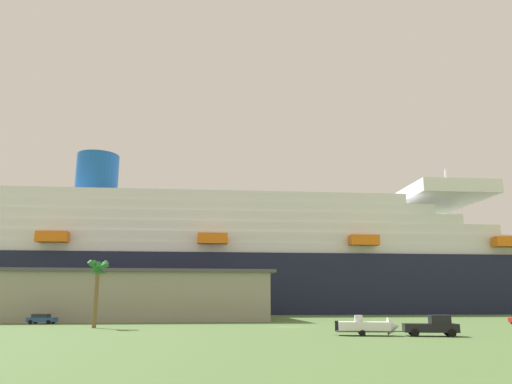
{
  "coord_description": "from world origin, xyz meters",
  "views": [
    {
      "loc": [
        -8.82,
        -72.83,
        3.69
      ],
      "look_at": [
        -2.39,
        45.03,
        29.97
      ],
      "focal_mm": 34.35,
      "sensor_mm": 36.0,
      "label": 1
    }
  ],
  "objects_px": {
    "cruise_ship": "(223,264)",
    "small_boat_on_trailer": "(371,326)",
    "palm_tree": "(98,274)",
    "parked_car_blue_suv": "(42,319)",
    "pickup_truck": "(433,326)",
    "parked_car_green_wagon": "(165,317)"
  },
  "relations": [
    {
      "from": "parked_car_green_wagon",
      "to": "pickup_truck",
      "type": "bearing_deg",
      "value": -48.25
    },
    {
      "from": "cruise_ship",
      "to": "palm_tree",
      "type": "xyz_separation_m",
      "value": [
        -16.66,
        -78.09,
        -7.08
      ]
    },
    {
      "from": "small_boat_on_trailer",
      "to": "parked_car_green_wagon",
      "type": "relative_size",
      "value": 1.57
    },
    {
      "from": "small_boat_on_trailer",
      "to": "parked_car_blue_suv",
      "type": "xyz_separation_m",
      "value": [
        -45.92,
        29.95,
        -0.13
      ]
    },
    {
      "from": "palm_tree",
      "to": "pickup_truck",
      "type": "bearing_deg",
      "value": -24.33
    },
    {
      "from": "palm_tree",
      "to": "cruise_ship",
      "type": "bearing_deg",
      "value": 77.96
    },
    {
      "from": "pickup_truck",
      "to": "palm_tree",
      "type": "bearing_deg",
      "value": 155.67
    },
    {
      "from": "parked_car_green_wagon",
      "to": "cruise_ship",
      "type": "bearing_deg",
      "value": 81.23
    },
    {
      "from": "parked_car_blue_suv",
      "to": "parked_car_green_wagon",
      "type": "distance_m",
      "value": 20.19
    },
    {
      "from": "small_boat_on_trailer",
      "to": "palm_tree",
      "type": "distance_m",
      "value": 38.72
    },
    {
      "from": "small_boat_on_trailer",
      "to": "parked_car_blue_suv",
      "type": "height_order",
      "value": "small_boat_on_trailer"
    },
    {
      "from": "small_boat_on_trailer",
      "to": "pickup_truck",
      "type": "bearing_deg",
      "value": -10.09
    },
    {
      "from": "small_boat_on_trailer",
      "to": "parked_car_green_wagon",
      "type": "height_order",
      "value": "small_boat_on_trailer"
    },
    {
      "from": "small_boat_on_trailer",
      "to": "palm_tree",
      "type": "height_order",
      "value": "palm_tree"
    },
    {
      "from": "pickup_truck",
      "to": "palm_tree",
      "type": "relative_size",
      "value": 0.62
    },
    {
      "from": "pickup_truck",
      "to": "small_boat_on_trailer",
      "type": "bearing_deg",
      "value": 169.91
    },
    {
      "from": "cruise_ship",
      "to": "small_boat_on_trailer",
      "type": "height_order",
      "value": "cruise_ship"
    },
    {
      "from": "cruise_ship",
      "to": "small_boat_on_trailer",
      "type": "xyz_separation_m",
      "value": [
        17.45,
        -95.26,
        -13.51
      ]
    },
    {
      "from": "pickup_truck",
      "to": "parked_car_green_wagon",
      "type": "bearing_deg",
      "value": 131.75
    },
    {
      "from": "cruise_ship",
      "to": "small_boat_on_trailer",
      "type": "relative_size",
      "value": 37.11
    },
    {
      "from": "cruise_ship",
      "to": "parked_car_green_wagon",
      "type": "distance_m",
      "value": 61.63
    },
    {
      "from": "parked_car_blue_suv",
      "to": "cruise_ship",
      "type": "bearing_deg",
      "value": 66.44
    }
  ]
}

